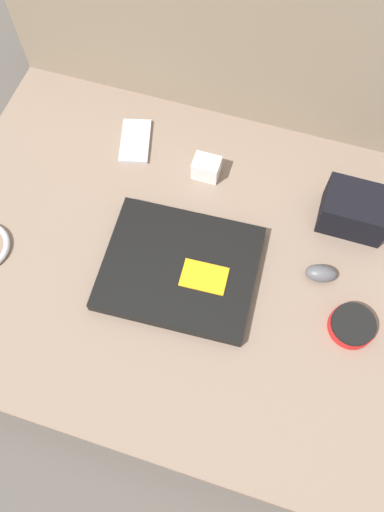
{
  "coord_description": "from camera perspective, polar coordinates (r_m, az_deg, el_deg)",
  "views": [
    {
      "loc": [
        0.13,
        -0.41,
        1.04
      ],
      "look_at": [
        0.0,
        0.0,
        0.13
      ],
      "focal_mm": 35.0,
      "sensor_mm": 36.0,
      "label": 1
    }
  ],
  "objects": [
    {
      "name": "speaker_puck",
      "position": [
        1.01,
        17.82,
        -7.58
      ],
      "size": [
        0.09,
        0.09,
        0.03
      ],
      "color": "red",
      "rests_on": "couch_seat"
    },
    {
      "name": "charger_brick",
      "position": [
        1.11,
        1.66,
        10.04
      ],
      "size": [
        0.06,
        0.05,
        0.05
      ],
      "color": "silver",
      "rests_on": "couch_seat"
    },
    {
      "name": "phone_silver",
      "position": [
        1.19,
        -6.5,
        12.92
      ],
      "size": [
        0.09,
        0.13,
        0.01
      ],
      "rotation": [
        0.0,
        0.0,
        0.26
      ],
      "color": "#B7B7BC",
      "rests_on": "couch_seat"
    },
    {
      "name": "camera_pouch",
      "position": [
        1.09,
        18.15,
        4.99
      ],
      "size": [
        0.14,
        0.1,
        0.08
      ],
      "color": "black",
      "rests_on": "couch_seat"
    },
    {
      "name": "ground_plane",
      "position": [
        1.13,
        -0.0,
        -2.8
      ],
      "size": [
        8.0,
        8.0,
        0.0
      ],
      "primitive_type": "plane",
      "color": "#4C4742"
    },
    {
      "name": "couch_backrest",
      "position": [
        1.2,
        7.62,
        23.48
      ],
      "size": [
        1.1,
        0.2,
        0.52
      ],
      "color": "#7F705B",
      "rests_on": "ground_plane"
    },
    {
      "name": "laptop",
      "position": [
        1.0,
        -1.39,
        -1.39
      ],
      "size": [
        0.32,
        0.27,
        0.03
      ],
      "rotation": [
        0.0,
        0.0,
        0.06
      ],
      "color": "black",
      "rests_on": "couch_seat"
    },
    {
      "name": "couch_seat",
      "position": [
        1.08,
        -0.0,
        -1.69
      ],
      "size": [
        1.1,
        0.78,
        0.11
      ],
      "color": "#7A6656",
      "rests_on": "ground_plane"
    },
    {
      "name": "computer_mouse",
      "position": [
        1.03,
        14.53,
        -1.92
      ],
      "size": [
        0.07,
        0.05,
        0.03
      ],
      "rotation": [
        0.0,
        0.0,
        0.18
      ],
      "color": "#4C4C51",
      "rests_on": "couch_seat"
    }
  ]
}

